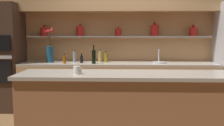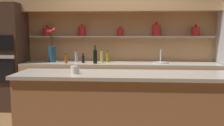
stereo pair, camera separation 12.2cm
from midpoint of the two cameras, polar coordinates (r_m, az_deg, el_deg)
name	(u,v)px [view 1 (the left image)]	position (r m, az deg, el deg)	size (l,w,h in m)	color
back_wall_unit	(124,29)	(4.96, 2.02, 7.71)	(5.20, 0.44, 2.60)	tan
back_counter_unit	(118,87)	(4.78, 0.62, -5.42)	(3.66, 0.62, 0.92)	tan
island_counter	(125,115)	(3.02, 1.92, -11.89)	(2.51, 0.61, 1.02)	#99603D
oven_tower	(5,57)	(5.21, -23.95, 1.18)	(0.64, 0.64, 2.03)	#3D281E
flower_vase	(50,52)	(4.91, -14.70, 2.46)	(0.14, 0.16, 0.66)	navy
sink_fixture	(159,62)	(4.75, 10.05, 0.33)	(0.28, 0.28, 0.25)	#B7B7BC
bottle_oil_0	(106,58)	(4.80, -2.08, 1.21)	(0.06, 0.06, 0.22)	olive
bottle_wine_1	(94,57)	(4.58, -4.96, 1.48)	(0.07, 0.07, 0.34)	black
bottle_sauce_2	(64,59)	(4.68, -11.56, 0.81)	(0.05, 0.05, 0.18)	#9E4C0A
bottle_spirit_3	(100,57)	(4.80, -3.48, 1.40)	(0.07, 0.07, 0.25)	tan
bottle_spirit_4	(75,57)	(4.85, -9.26, 1.33)	(0.07, 0.07, 0.24)	gray
bottle_sauce_5	(82,59)	(4.71, -7.72, 0.90)	(0.05, 0.05, 0.18)	black
coffee_mug	(77,70)	(2.86, -9.24, -1.62)	(0.10, 0.08, 0.09)	silver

